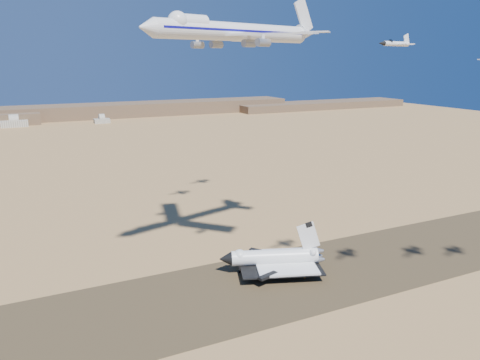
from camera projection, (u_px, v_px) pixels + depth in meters
name	position (u px, v px, depth m)	size (l,w,h in m)	color
ground	(226.00, 294.00, 159.96)	(1200.00, 1200.00, 0.00)	tan
runway	(226.00, 294.00, 159.95)	(600.00, 50.00, 0.06)	#4C3C26
ridgeline	(114.00, 112.00, 645.56)	(960.00, 90.00, 18.00)	brown
hangars	(11.00, 124.00, 549.31)	(200.50, 29.50, 30.00)	beige
shuttle	(274.00, 259.00, 175.92)	(40.15, 32.67, 19.54)	white
carrier_747	(231.00, 31.00, 158.04)	(77.08, 57.68, 19.25)	white
crew_a	(300.00, 273.00, 173.81)	(0.62, 0.41, 1.70)	orange
crew_b	(303.00, 273.00, 174.07)	(0.87, 0.50, 1.78)	orange
crew_c	(305.00, 277.00, 170.77)	(1.03, 0.53, 1.76)	orange
chase_jet_a	(395.00, 44.00, 131.37)	(14.40, 8.26, 3.65)	white
chase_jet_e	(218.00, 38.00, 205.88)	(14.28, 7.91, 3.57)	white
chase_jet_f	(241.00, 40.00, 231.30)	(15.16, 8.79, 3.86)	white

